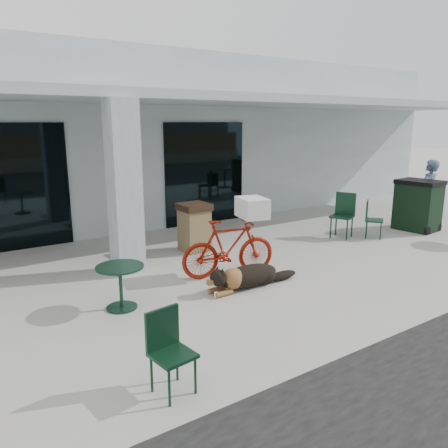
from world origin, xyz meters
TOP-DOWN VIEW (x-y plane):
  - ground at (0.00, 0.00)m, footprint 80.00×80.00m
  - building at (0.00, 8.50)m, footprint 22.00×7.00m
  - storefront_glass_left at (-3.20, 4.98)m, footprint 2.80×0.06m
  - storefront_glass_right at (1.80, 4.98)m, footprint 2.40×0.06m
  - column at (-1.50, 2.30)m, footprint 0.50×0.50m
  - overhang at (0.00, 3.60)m, footprint 22.00×2.80m
  - bicycle at (-0.08, 1.09)m, footprint 1.80×0.87m
  - laundry_basket at (0.36, 0.98)m, footprint 0.57×0.69m
  - dog at (-0.11, 0.43)m, footprint 1.33×0.49m
  - cup_near_dog at (-0.81, 0.36)m, footprint 0.09×0.09m
  - cafe_table_near at (-2.20, 0.80)m, footprint 0.86×0.86m
  - cafe_chair_near at (-2.51, -1.50)m, footprint 0.45×0.48m
  - cafe_chair_far_a at (4.30, 1.35)m, footprint 0.58×0.59m
  - cafe_chair_far_b at (3.68, 1.80)m, footprint 0.68×0.65m
  - person at (6.45, 1.38)m, footprint 0.69×0.49m
  - trash_receptacle at (0.20, 2.80)m, footprint 0.62×0.62m
  - wheeled_bin at (5.88, 1.27)m, footprint 0.89×1.09m

SIDE VIEW (x-z plane):
  - ground at x=0.00m, z-range 0.00..0.00m
  - cup_near_dog at x=-0.81m, z-range 0.00..0.09m
  - dog at x=-0.11m, z-range 0.00..0.44m
  - cafe_table_near at x=-2.20m, z-range 0.00..0.66m
  - cafe_chair_near at x=-2.51m, z-range 0.00..0.87m
  - cafe_chair_far_a at x=4.30m, z-range 0.00..0.89m
  - trash_receptacle at x=0.20m, z-range 0.00..1.03m
  - bicycle at x=-0.08m, z-range 0.00..1.04m
  - cafe_chair_far_b at x=3.68m, z-range 0.00..1.07m
  - wheeled_bin at x=5.88m, z-range 0.00..1.29m
  - person at x=6.45m, z-range 0.00..1.76m
  - laundry_basket at x=0.36m, z-range 1.04..1.40m
  - storefront_glass_left at x=-3.20m, z-range 0.00..2.70m
  - storefront_glass_right at x=1.80m, z-range 0.00..2.70m
  - column at x=-1.50m, z-range 0.00..3.12m
  - building at x=0.00m, z-range 0.00..4.50m
  - overhang at x=0.00m, z-range 3.12..3.30m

